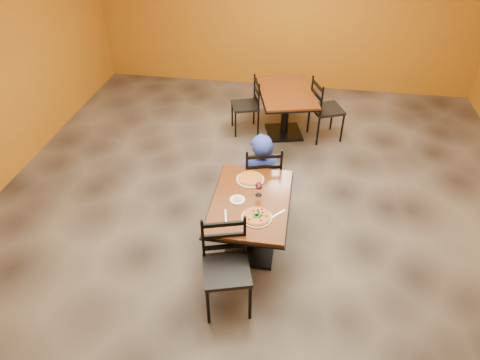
% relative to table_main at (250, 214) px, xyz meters
% --- Properties ---
extents(floor, '(7.00, 8.00, 0.01)m').
position_rel_table_main_xyz_m(floor, '(0.00, 0.50, -0.56)').
color(floor, black).
rests_on(floor, ground).
extents(wall_back, '(7.00, 0.01, 3.00)m').
position_rel_table_main_xyz_m(wall_back, '(0.00, 4.50, 0.94)').
color(wall_back, '#A15611').
rests_on(wall_back, ground).
extents(table_main, '(0.83, 1.23, 0.75)m').
position_rel_table_main_xyz_m(table_main, '(0.00, 0.00, 0.00)').
color(table_main, '#622B0F').
rests_on(table_main, floor).
extents(table_second, '(1.10, 1.39, 0.75)m').
position_rel_table_main_xyz_m(table_second, '(0.18, 2.66, -0.00)').
color(table_second, '#622B0F').
rests_on(table_second, floor).
extents(chair_main_near, '(0.55, 0.55, 0.98)m').
position_rel_table_main_xyz_m(chair_main_near, '(-0.12, -0.77, -0.06)').
color(chair_main_near, black).
rests_on(chair_main_near, floor).
extents(chair_main_far, '(0.54, 0.54, 0.98)m').
position_rel_table_main_xyz_m(chair_main_far, '(0.02, 0.80, -0.07)').
color(chair_main_far, black).
rests_on(chair_main_far, floor).
extents(chair_second_left, '(0.51, 0.51, 0.89)m').
position_rel_table_main_xyz_m(chair_second_left, '(-0.46, 2.66, -0.11)').
color(chair_second_left, black).
rests_on(chair_second_left, floor).
extents(chair_second_right, '(0.58, 0.58, 0.98)m').
position_rel_table_main_xyz_m(chair_second_right, '(0.82, 2.66, -0.06)').
color(chair_second_right, black).
rests_on(chair_second_right, floor).
extents(diner, '(0.62, 0.47, 1.08)m').
position_rel_table_main_xyz_m(diner, '(0.01, 0.79, -0.01)').
color(diner, navy).
rests_on(diner, floor).
extents(plate_main, '(0.31, 0.31, 0.01)m').
position_rel_table_main_xyz_m(plate_main, '(0.10, -0.26, 0.20)').
color(plate_main, white).
rests_on(plate_main, table_main).
extents(pizza_main, '(0.28, 0.28, 0.02)m').
position_rel_table_main_xyz_m(pizza_main, '(0.10, -0.26, 0.21)').
color(pizza_main, maroon).
rests_on(pizza_main, plate_main).
extents(plate_far, '(0.31, 0.31, 0.01)m').
position_rel_table_main_xyz_m(plate_far, '(-0.06, 0.35, 0.20)').
color(plate_far, white).
rests_on(plate_far, table_main).
extents(pizza_far, '(0.28, 0.28, 0.02)m').
position_rel_table_main_xyz_m(pizza_far, '(-0.06, 0.35, 0.21)').
color(pizza_far, orange).
rests_on(pizza_far, plate_far).
extents(side_plate, '(0.16, 0.16, 0.01)m').
position_rel_table_main_xyz_m(side_plate, '(-0.14, -0.02, 0.20)').
color(side_plate, white).
rests_on(side_plate, table_main).
extents(dip, '(0.09, 0.09, 0.01)m').
position_rel_table_main_xyz_m(dip, '(-0.14, -0.02, 0.21)').
color(dip, tan).
rests_on(dip, side_plate).
extents(wine_glass, '(0.08, 0.08, 0.18)m').
position_rel_table_main_xyz_m(wine_glass, '(0.07, 0.10, 0.28)').
color(wine_glass, white).
rests_on(wine_glass, table_main).
extents(fork, '(0.06, 0.19, 0.00)m').
position_rel_table_main_xyz_m(fork, '(-0.22, -0.28, 0.20)').
color(fork, silver).
rests_on(fork, table_main).
extents(knife, '(0.15, 0.16, 0.00)m').
position_rel_table_main_xyz_m(knife, '(0.30, -0.18, 0.20)').
color(knife, silver).
rests_on(knife, table_main).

